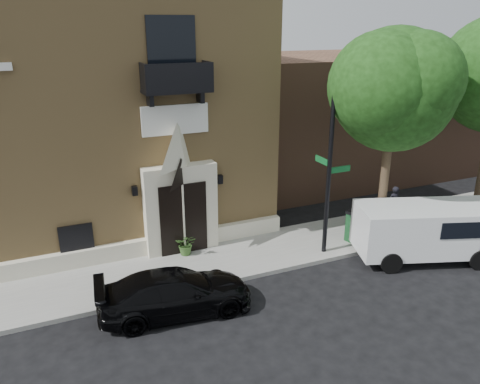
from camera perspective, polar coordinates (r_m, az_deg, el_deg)
The scene contains 12 objects.
ground at distance 15.50m, azimuth -0.36°, elevation -11.00°, with size 120.00×120.00×0.00m, color black.
sidewalk at distance 17.01m, azimuth 0.77°, elevation -7.70°, with size 42.00×3.00×0.15m, color gray.
church at distance 20.58m, azimuth -17.18°, elevation 9.76°, with size 12.20×11.01×9.30m.
neighbour_building at distance 27.73m, azimuth 15.58°, elevation 9.34°, with size 18.00×8.00×6.40m, color brown.
street_tree_left at distance 16.98m, azimuth 18.58°, elevation 11.83°, with size 4.97×4.38×7.77m.
black_sedan at distance 13.91m, azimuth -7.88°, elevation -12.06°, with size 1.80×4.43×1.29m, color black.
cargo_van at distance 17.83m, azimuth 22.29°, elevation -4.27°, with size 5.21×3.41×1.99m.
street_sign at distance 16.31m, azimuth 10.81°, elevation 2.31°, with size 0.94×0.94×5.91m.
fire_hydrant at distance 18.16m, azimuth 16.28°, elevation -5.03°, with size 0.46×0.37×0.81m.
dumpster at distance 18.54m, azimuth 15.63°, elevation -3.69°, with size 2.09×1.56×1.22m.
planter at distance 16.85m, azimuth -6.58°, elevation -6.32°, with size 0.72×0.63×0.80m, color #3C642A.
pedestrian_near at distance 20.29m, azimuth 18.17°, elevation -1.41°, with size 0.56×0.37×1.55m, color black.
Camera 1 is at (-5.18, -12.23, 7.98)m, focal length 35.00 mm.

